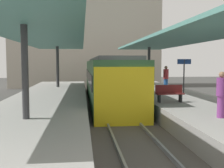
# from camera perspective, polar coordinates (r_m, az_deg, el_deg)

# --- Properties ---
(ground_plane) EXTENTS (80.00, 80.00, 0.00)m
(ground_plane) POSITION_cam_1_polar(r_m,az_deg,el_deg) (14.98, 0.75, -6.93)
(ground_plane) COLOR #383835
(platform_left) EXTENTS (4.40, 28.00, 1.00)m
(platform_left) POSITION_cam_1_polar(r_m,az_deg,el_deg) (14.91, -13.95, -5.17)
(platform_left) COLOR gray
(platform_left) RESTS_ON ground_plane
(platform_right) EXTENTS (4.40, 28.00, 1.00)m
(platform_right) POSITION_cam_1_polar(r_m,az_deg,el_deg) (15.81, 14.60, -4.63)
(platform_right) COLOR gray
(platform_right) RESTS_ON ground_plane
(track_ballast) EXTENTS (3.20, 28.00, 0.20)m
(track_ballast) POSITION_cam_1_polar(r_m,az_deg,el_deg) (14.96, 0.75, -6.56)
(track_ballast) COLOR #4C4742
(track_ballast) RESTS_ON ground_plane
(rail_near_side) EXTENTS (0.08, 28.00, 0.14)m
(rail_near_side) POSITION_cam_1_polar(r_m,az_deg,el_deg) (14.86, -2.02, -5.97)
(rail_near_side) COLOR slate
(rail_near_side) RESTS_ON track_ballast
(rail_far_side) EXTENTS (0.08, 28.00, 0.14)m
(rail_far_side) POSITION_cam_1_polar(r_m,az_deg,el_deg) (15.03, 3.49, -5.85)
(rail_far_side) COLOR slate
(rail_far_side) RESTS_ON track_ballast
(commuter_train) EXTENTS (2.78, 15.71, 3.10)m
(commuter_train) POSITION_cam_1_polar(r_m,az_deg,el_deg) (19.45, -0.97, 0.85)
(commuter_train) COLOR #2D5633
(commuter_train) RESTS_ON track_ballast
(canopy_left) EXTENTS (4.18, 21.00, 3.46)m
(canopy_left) POSITION_cam_1_polar(r_m,az_deg,el_deg) (16.15, -13.55, 9.21)
(canopy_left) COLOR #333335
(canopy_left) RESTS_ON platform_left
(canopy_right) EXTENTS (4.18, 21.00, 3.44)m
(canopy_right) POSITION_cam_1_polar(r_m,az_deg,el_deg) (16.98, 13.16, 8.93)
(canopy_right) COLOR #333335
(canopy_right) RESTS_ON platform_right
(platform_bench) EXTENTS (1.40, 0.41, 0.86)m
(platform_bench) POSITION_cam_1_polar(r_m,az_deg,el_deg) (13.82, 12.07, -1.86)
(platform_bench) COLOR black
(platform_bench) RESTS_ON platform_right
(platform_sign) EXTENTS (0.90, 0.08, 2.21)m
(platform_sign) POSITION_cam_1_polar(r_m,az_deg,el_deg) (18.04, 15.02, 3.25)
(platform_sign) COLOR #262628
(platform_sign) RESTS_ON platform_right
(passenger_near_bench) EXTENTS (0.36, 0.36, 1.76)m
(passenger_near_bench) POSITION_cam_1_polar(r_m,az_deg,el_deg) (19.07, 11.34, 1.25)
(passenger_near_bench) COLOR navy
(passenger_near_bench) RESTS_ON platform_right
(passenger_mid_platform) EXTENTS (0.36, 0.36, 1.66)m
(passenger_mid_platform) POSITION_cam_1_polar(r_m,az_deg,el_deg) (10.41, 22.17, -1.96)
(passenger_mid_platform) COLOR #7A337A
(passenger_mid_platform) RESTS_ON platform_right
(station_building_backdrop) EXTENTS (18.00, 6.00, 11.00)m
(station_building_backdrop) POSITION_cam_1_polar(r_m,az_deg,el_deg) (34.66, -5.57, 8.69)
(station_building_backdrop) COLOR #A89E8E
(station_building_backdrop) RESTS_ON ground_plane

